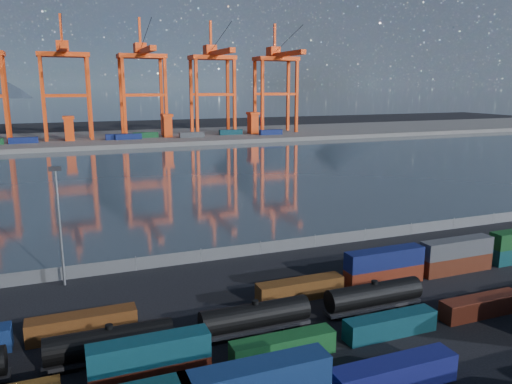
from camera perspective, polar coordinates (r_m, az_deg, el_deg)
name	(u,v)px	position (r m, az deg, el deg)	size (l,w,h in m)	color
ground	(354,331)	(59.16, 11.08, -15.36)	(700.00, 700.00, 0.00)	black
harbor_water	(166,176)	(154.05, -10.26, 1.85)	(700.00, 700.00, 0.00)	#303C45
far_quay	(123,138)	(256.83, -14.93, 5.94)	(700.00, 70.00, 2.00)	#514F4C
distant_mountains	(84,18)	(1657.71, -19.10, 18.24)	(2470.00, 1100.00, 520.00)	#1E2630
container_row_south	(374,372)	(48.34, 13.39, -19.39)	(139.92, 2.52, 5.38)	#36393B
container_row_mid	(371,327)	(57.32, 12.97, -14.84)	(139.28, 2.23, 4.76)	#404245
container_row_north	(435,262)	(77.22, 19.83, -7.57)	(140.42, 2.37, 5.05)	#141155
tanker_string	(25,358)	(53.88, -24.93, -16.87)	(90.37, 2.77, 3.96)	black
waterfront_fence	(260,248)	(81.76, 0.52, -6.45)	(160.12, 0.12, 2.20)	#595B5E
yard_light_mast	(59,220)	(72.09, -21.57, -3.01)	(1.60, 0.40, 16.60)	slate
gantry_cranes	(104,66)	(248.38, -16.96, 13.66)	(197.41, 43.02, 58.26)	#EC4010
quay_containers	(102,137)	(241.16, -17.15, 5.98)	(172.58, 10.99, 2.60)	navy
straddle_carriers	(120,126)	(246.04, -15.32, 7.26)	(140.00, 7.00, 11.10)	#EC4010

